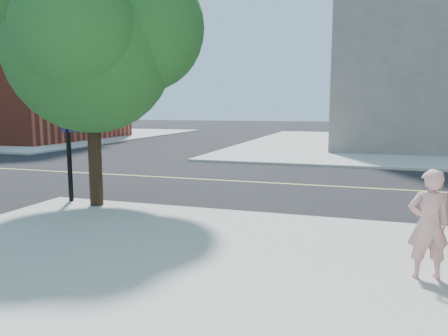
% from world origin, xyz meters
% --- Properties ---
extents(ground, '(140.00, 140.00, 0.00)m').
position_xyz_m(ground, '(0.00, 0.00, 0.00)').
color(ground, black).
rests_on(ground, ground).
extents(road_ew, '(140.00, 9.00, 0.01)m').
position_xyz_m(road_ew, '(0.00, 4.50, 0.01)').
color(road_ew, black).
rests_on(road_ew, ground).
extents(sidewalk_nw, '(26.00, 25.00, 0.12)m').
position_xyz_m(sidewalk_nw, '(-23.00, 21.50, 0.06)').
color(sidewalk_nw, '#A7A8A0').
rests_on(sidewalk_nw, ground).
extents(church, '(15.20, 12.00, 14.40)m').
position_xyz_m(church, '(-20.00, 18.00, 7.18)').
color(church, brown).
rests_on(church, sidewalk_nw).
extents(man_on_phone, '(0.63, 0.48, 1.56)m').
position_xyz_m(man_on_phone, '(7.63, -3.07, 0.90)').
color(man_on_phone, '#DB9B96').
rests_on(man_on_phone, sidewalk_se).
extents(street_tree, '(4.90, 4.45, 6.50)m').
position_xyz_m(street_tree, '(0.61, -0.49, 4.31)').
color(street_tree, black).
rests_on(street_tree, sidewalk_se).
extents(signal_pole, '(3.61, 0.41, 4.08)m').
position_xyz_m(signal_pole, '(-2.38, -0.30, 3.45)').
color(signal_pole, black).
rests_on(signal_pole, sidewalk_se).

